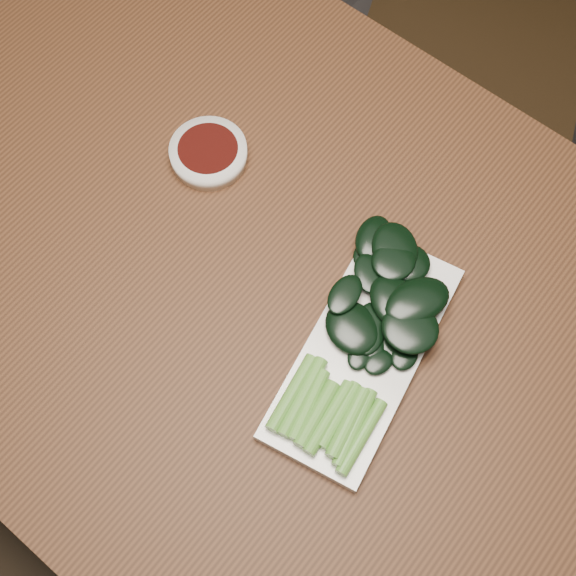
{
  "coord_description": "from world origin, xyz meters",
  "views": [
    {
      "loc": [
        0.28,
        -0.3,
        1.63
      ],
      "look_at": [
        0.04,
        0.0,
        0.76
      ],
      "focal_mm": 50.0,
      "sensor_mm": 36.0,
      "label": 1
    }
  ],
  "objects_px": {
    "gai_lan": "(373,328)",
    "serving_plate": "(363,352)",
    "sauce_bowl": "(209,153)",
    "table": "(266,298)"
  },
  "relations": [
    {
      "from": "gai_lan",
      "to": "serving_plate",
      "type": "bearing_deg",
      "value": -75.98
    },
    {
      "from": "sauce_bowl",
      "to": "serving_plate",
      "type": "bearing_deg",
      "value": -15.64
    },
    {
      "from": "table",
      "to": "serving_plate",
      "type": "bearing_deg",
      "value": -2.31
    },
    {
      "from": "table",
      "to": "sauce_bowl",
      "type": "bearing_deg",
      "value": 153.09
    },
    {
      "from": "sauce_bowl",
      "to": "serving_plate",
      "type": "distance_m",
      "value": 0.33
    },
    {
      "from": "serving_plate",
      "to": "gai_lan",
      "type": "height_order",
      "value": "gai_lan"
    },
    {
      "from": "serving_plate",
      "to": "gai_lan",
      "type": "xyz_separation_m",
      "value": [
        -0.01,
        0.02,
        0.02
      ]
    },
    {
      "from": "table",
      "to": "serving_plate",
      "type": "relative_size",
      "value": 4.49
    },
    {
      "from": "sauce_bowl",
      "to": "table",
      "type": "bearing_deg",
      "value": -26.91
    },
    {
      "from": "table",
      "to": "gai_lan",
      "type": "distance_m",
      "value": 0.18
    }
  ]
}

